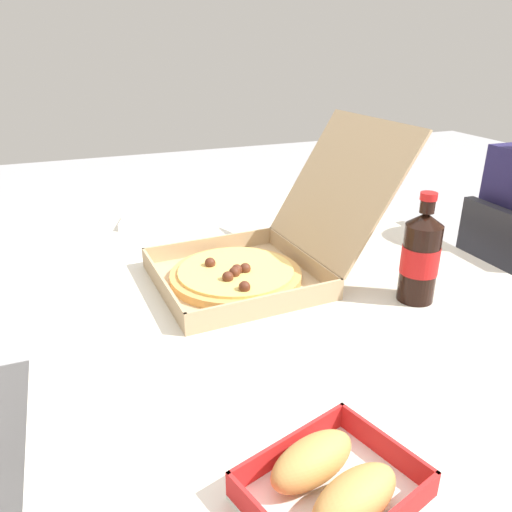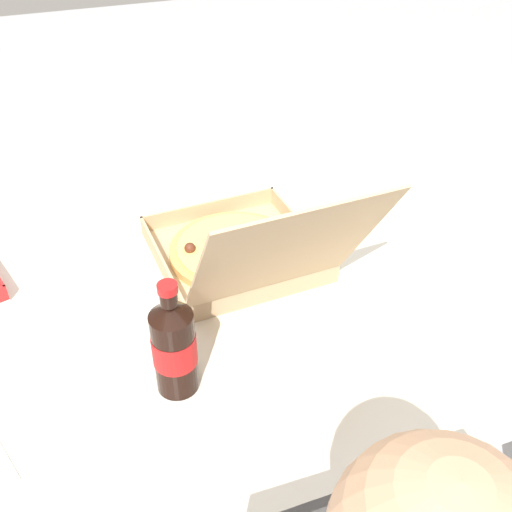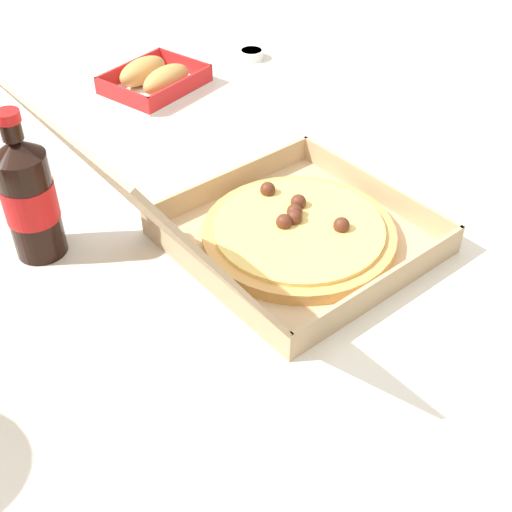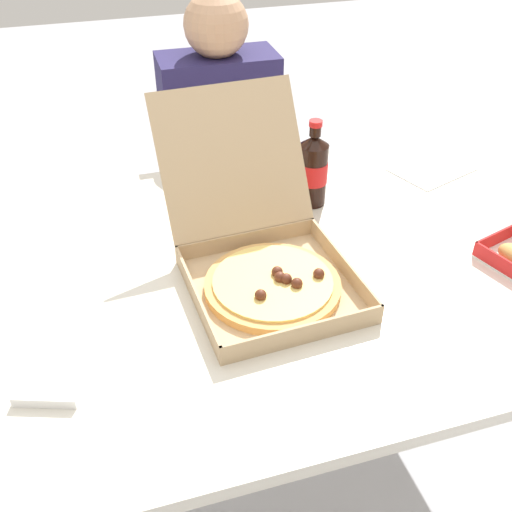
% 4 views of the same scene
% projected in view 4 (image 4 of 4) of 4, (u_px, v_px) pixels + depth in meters
% --- Properties ---
extents(ground_plane, '(10.00, 10.00, 0.00)m').
position_uv_depth(ground_plane, '(272.00, 462.00, 1.76)').
color(ground_plane, '#B2B2B7').
extents(dining_table, '(1.43, 1.00, 0.74)m').
position_uv_depth(dining_table, '(277.00, 287.00, 1.36)').
color(dining_table, silver).
rests_on(dining_table, ground_plane).
extents(chair, '(0.41, 0.41, 0.83)m').
position_uv_depth(chair, '(223.00, 198.00, 2.06)').
color(chair, '#232328').
rests_on(chair, ground_plane).
extents(diner_person, '(0.36, 0.41, 1.15)m').
position_uv_depth(diner_person, '(217.00, 136.00, 1.98)').
color(diner_person, '#333847').
rests_on(diner_person, ground_plane).
extents(pizza_box_open, '(0.36, 0.53, 0.33)m').
position_uv_depth(pizza_box_open, '(265.00, 261.00, 1.25)').
color(pizza_box_open, tan).
rests_on(pizza_box_open, dining_table).
extents(cola_bottle, '(0.07, 0.07, 0.22)m').
position_uv_depth(cola_bottle, '(313.00, 169.00, 1.48)').
color(cola_bottle, black).
rests_on(cola_bottle, dining_table).
extents(paper_menu, '(0.25, 0.21, 0.00)m').
position_uv_depth(paper_menu, '(432.00, 170.00, 1.67)').
color(paper_menu, white).
rests_on(paper_menu, dining_table).
extents(napkin_pile, '(0.14, 0.14, 0.02)m').
position_uv_depth(napkin_pile, '(54.00, 380.00, 1.04)').
color(napkin_pile, white).
rests_on(napkin_pile, dining_table).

